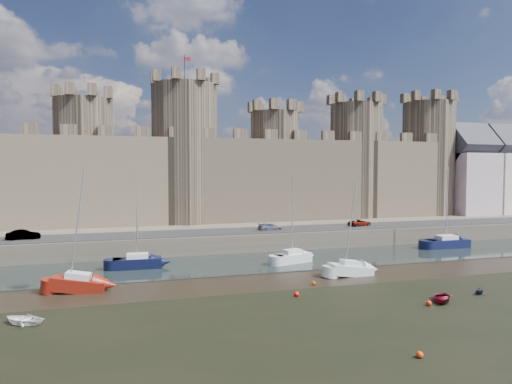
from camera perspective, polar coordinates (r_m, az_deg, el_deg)
ground at (r=32.50m, az=-0.47°, el=-17.91°), size 160.00×160.00×0.00m
seaweed_patch at (r=27.23m, az=3.29°, el=-22.20°), size 70.00×34.00×0.01m
water_channel at (r=55.06m, az=-7.46°, el=-9.14°), size 160.00×12.00×0.08m
quay at (r=90.17m, az=-11.06°, el=-3.65°), size 160.00×60.00×2.50m
road at (r=64.37m, az=-8.87°, el=-5.12°), size 160.00×7.00×0.10m
castle at (r=77.57m, az=-10.77°, el=3.00°), size 108.50×11.00×29.00m
car_1 at (r=64.98m, az=-27.09°, el=-4.80°), size 4.09×1.76×1.31m
car_2 at (r=66.86m, az=1.84°, el=-4.36°), size 3.72×1.59×1.07m
car_3 at (r=73.26m, az=12.83°, el=-3.79°), size 4.20×2.73×1.07m
sailboat_1 at (r=54.82m, az=-14.60°, el=-8.42°), size 5.45×2.26×10.79m
sailboat_2 at (r=56.23m, az=4.56°, el=-8.06°), size 5.12×3.15×10.33m
sailboat_3 at (r=72.03m, az=22.70°, el=-5.81°), size 6.44×2.52×11.27m
sailboat_4 at (r=46.66m, az=-21.30°, el=-10.56°), size 5.14×2.65×11.46m
sailboat_5 at (r=50.92m, az=11.72°, el=-9.37°), size 4.85×1.96×10.39m
dinghy_4 at (r=43.55m, az=22.19°, el=-12.26°), size 3.35×3.57×0.60m
dinghy_6 at (r=39.32m, az=-27.10°, el=-14.01°), size 3.75×3.50×0.63m
dinghy_7 at (r=47.43m, az=26.16°, el=-11.07°), size 1.40×1.28×0.63m
buoy_1 at (r=42.26m, az=5.09°, el=-12.60°), size 0.49×0.49×0.49m
buoy_2 at (r=31.19m, az=19.79°, el=-18.59°), size 0.43×0.43×0.43m
buoy_3 at (r=46.42m, az=7.23°, el=-11.23°), size 0.41×0.41×0.41m
buoy_5 at (r=42.07m, az=20.79°, el=-12.87°), size 0.47×0.47×0.47m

